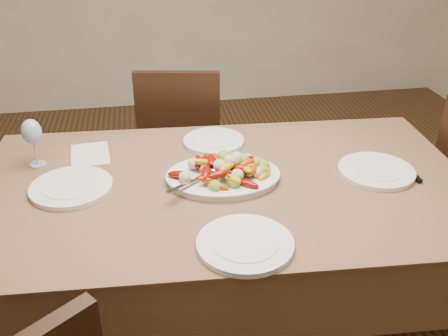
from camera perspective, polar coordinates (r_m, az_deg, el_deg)
name	(u,v)px	position (r m, az deg, el deg)	size (l,w,h in m)	color
dining_table	(224,263)	(2.06, 0.00, -10.80)	(1.84, 1.04, 0.76)	brown
chair_far	(183,143)	(2.79, -4.69, 2.81)	(0.42, 0.42, 0.95)	black
serving_platter	(223,178)	(1.85, -0.10, -1.12)	(0.41, 0.30, 0.02)	white
roasted_vegetables	(223,164)	(1.82, -0.10, 0.44)	(0.34, 0.23, 0.09)	#720904
serving_spoon	(206,175)	(1.80, -2.03, -0.80)	(0.28, 0.06, 0.03)	#9EA0A8
plate_left	(71,187)	(1.88, -17.05, -2.13)	(0.29, 0.29, 0.02)	white
plate_right	(376,171)	(1.99, 17.00, -0.34)	(0.29, 0.29, 0.02)	white
plate_far	(214,141)	(2.13, -1.17, 3.05)	(0.26, 0.26, 0.02)	white
plate_near	(245,244)	(1.52, 2.43, -8.69)	(0.30, 0.30, 0.02)	white
wine_glass	(33,141)	(2.05, -20.95, 2.85)	(0.08, 0.08, 0.20)	#8C99A5
menu_card	(90,154)	(2.12, -15.05, 1.54)	(0.15, 0.21, 0.00)	silver
table_knife	(409,171)	(2.04, 20.38, -0.32)	(0.02, 0.20, 0.01)	#9EA0A8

